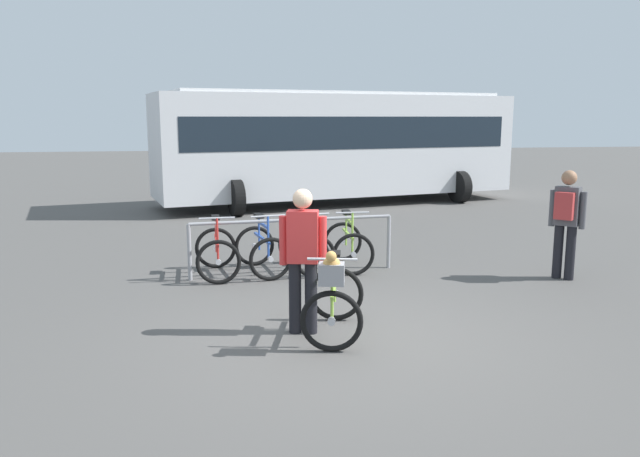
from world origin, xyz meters
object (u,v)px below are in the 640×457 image
(racked_bike_black, at_px, (306,248))
(person_with_featured_bike, at_px, (303,254))
(bus_distant, at_px, (337,141))
(racked_bike_lime, at_px, (348,245))
(racked_bike_blue, at_px, (262,250))
(racked_bike_red, at_px, (217,252))
(pedestrian_with_backpack, at_px, (566,218))
(featured_bicycle, at_px, (333,296))

(racked_bike_black, bearing_deg, person_with_featured_bike, -99.27)
(racked_bike_black, xyz_separation_m, bus_distant, (2.06, 7.64, 1.37))
(racked_bike_lime, distance_m, bus_distant, 7.83)
(racked_bike_blue, bearing_deg, racked_bike_black, 4.61)
(racked_bike_red, height_order, bus_distant, bus_distant)
(racked_bike_blue, height_order, racked_bike_lime, same)
(racked_bike_black, distance_m, pedestrian_with_backpack, 3.96)
(racked_bike_red, bearing_deg, person_with_featured_bike, -71.58)
(racked_bike_blue, bearing_deg, pedestrian_with_backpack, -14.66)
(racked_bike_black, xyz_separation_m, racked_bike_lime, (0.70, 0.06, -0.00))
(racked_bike_red, bearing_deg, featured_bicycle, -68.05)
(person_with_featured_bike, bearing_deg, racked_bike_blue, 94.57)
(racked_bike_blue, distance_m, bus_distant, 8.29)
(featured_bicycle, bearing_deg, bus_distant, 78.28)
(pedestrian_with_backpack, bearing_deg, featured_bicycle, -153.70)
(racked_bike_red, relative_size, racked_bike_lime, 0.99)
(racked_bike_black, height_order, bus_distant, bus_distant)
(racked_bike_lime, bearing_deg, person_with_featured_bike, -111.66)
(bus_distant, bearing_deg, featured_bicycle, -101.72)
(racked_bike_blue, height_order, bus_distant, bus_distant)
(racked_bike_red, xyz_separation_m, featured_bicycle, (1.22, -3.03, 0.12))
(racked_bike_red, xyz_separation_m, racked_bike_black, (1.40, 0.11, 0.00))
(racked_bike_red, distance_m, person_with_featured_bike, 2.97)
(racked_bike_blue, distance_m, racked_bike_lime, 1.40)
(racked_bike_black, bearing_deg, racked_bike_lime, 4.61)
(racked_bike_lime, xyz_separation_m, bus_distant, (1.36, 7.58, 1.37))
(racked_bike_blue, height_order, person_with_featured_bike, person_with_featured_bike)
(person_with_featured_bike, distance_m, pedestrian_with_backpack, 4.52)
(racked_bike_black, bearing_deg, racked_bike_blue, -175.39)
(racked_bike_blue, relative_size, racked_bike_lime, 1.04)
(racked_bike_lime, xyz_separation_m, person_with_featured_bike, (-1.17, -2.94, 0.54))
(racked_bike_blue, bearing_deg, racked_bike_lime, 4.61)
(featured_bicycle, relative_size, pedestrian_with_backpack, 0.76)
(racked_bike_blue, xyz_separation_m, racked_bike_black, (0.70, 0.06, 0.00))
(racked_bike_blue, xyz_separation_m, bus_distant, (2.76, 7.69, 1.37))
(featured_bicycle, bearing_deg, pedestrian_with_backpack, 26.30)
(person_with_featured_bike, xyz_separation_m, bus_distant, (2.53, 10.53, 0.83))
(racked_bike_blue, bearing_deg, person_with_featured_bike, -85.43)
(racked_bike_red, bearing_deg, racked_bike_black, 4.61)
(featured_bicycle, xyz_separation_m, pedestrian_with_backpack, (3.90, 1.93, 0.45))
(racked_bike_lime, distance_m, pedestrian_with_backpack, 3.34)
(person_with_featured_bike, bearing_deg, racked_bike_black, 80.73)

